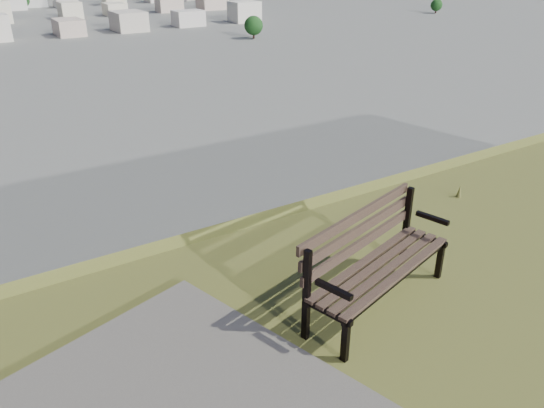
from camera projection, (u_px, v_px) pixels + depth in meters
park_bench at (374, 256)px, 5.12m from camera, size 1.90×1.05×0.95m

